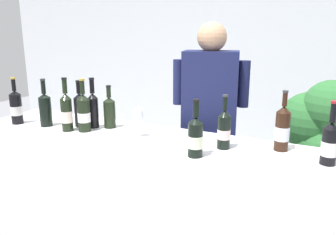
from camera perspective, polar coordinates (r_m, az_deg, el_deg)
The scene contains 16 objects.
wall_back at distance 4.47m, azimuth 13.55°, elevation 11.26°, with size 8.00×0.10×2.80m, color silver.
counter at distance 2.32m, azimuth -3.80°, elevation -14.80°, with size 2.49×0.59×0.96m, color white.
wine_bottle_0 at distance 2.30m, azimuth -14.07°, elevation 0.81°, with size 0.08×0.08×0.35m.
wine_bottle_1 at distance 2.51m, azimuth -20.06°, elevation 1.43°, with size 0.08×0.08×0.34m.
wine_bottle_2 at distance 1.86m, azimuth 25.68°, elevation -3.91°, with size 0.08×0.08×0.33m.
wine_bottle_3 at distance 2.37m, azimuth -12.55°, elevation 1.51°, with size 0.07×0.07×0.35m.
wine_bottle_4 at distance 2.43m, azimuth -14.69°, elevation 1.49°, with size 0.08×0.08×0.32m.
wine_bottle_5 at distance 1.79m, azimuth 4.66°, elevation -3.22°, with size 0.08×0.08×0.31m.
wine_bottle_6 at distance 2.35m, azimuth -9.88°, elevation 1.01°, with size 0.08×0.08×0.30m.
wine_bottle_7 at distance 2.33m, azimuth -16.79°, elevation 0.92°, with size 0.07×0.07×0.36m.
wine_bottle_8 at distance 2.65m, azimuth -24.31°, elevation 1.62°, with size 0.08×0.08×0.34m.
wine_bottle_9 at distance 1.93m, azimuth 9.46°, elevation -1.98°, with size 0.07×0.07×0.31m.
wine_bottle_10 at distance 1.97m, azimuth 18.79°, elevation -1.82°, with size 0.08×0.08×0.34m.
wine_glass at distance 2.11m, azimuth -5.17°, elevation 0.09°, with size 0.07×0.07×0.20m.
person_server at distance 2.58m, azimuth 6.91°, elevation -3.52°, with size 0.54×0.33×1.68m.
potted_shrub at distance 2.97m, azimuth 24.68°, elevation -2.37°, with size 0.68×0.54×1.25m.
Camera 1 is at (1.05, -1.74, 1.61)m, focal length 36.01 mm.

